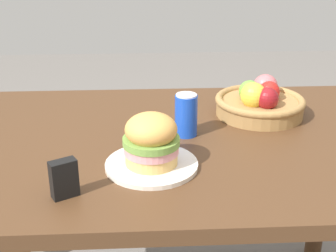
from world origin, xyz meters
name	(u,v)px	position (x,y,z in m)	size (l,w,h in m)	color
dining_table	(178,168)	(0.00, 0.00, 0.65)	(1.40, 0.90, 0.75)	#4C301C
plate	(152,165)	(-0.08, -0.18, 0.76)	(0.24, 0.24, 0.01)	silver
sandwich	(151,140)	(-0.08, -0.18, 0.83)	(0.14, 0.14, 0.13)	#DBAD60
soda_can	(186,115)	(0.02, 0.02, 0.81)	(0.07, 0.07, 0.13)	blue
fruit_basket	(260,102)	(0.28, 0.17, 0.80)	(0.29, 0.29, 0.12)	#9E7542
napkin_holder	(64,179)	(-0.28, -0.31, 0.80)	(0.06, 0.03, 0.09)	black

